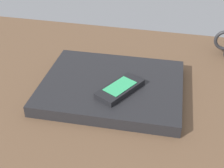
% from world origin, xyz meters
% --- Properties ---
extents(desk_surface, '(1.20, 0.80, 0.03)m').
position_xyz_m(desk_surface, '(0.00, 0.00, 0.01)').
color(desk_surface, brown).
rests_on(desk_surface, ground).
extents(laptop_closed, '(0.32, 0.26, 0.03)m').
position_xyz_m(laptop_closed, '(0.09, -0.05, 0.04)').
color(laptop_closed, black).
rests_on(laptop_closed, desk_surface).
extents(cell_phone_on_laptop, '(0.10, 0.12, 0.01)m').
position_xyz_m(cell_phone_on_laptop, '(0.07, -0.02, 0.06)').
color(cell_phone_on_laptop, black).
rests_on(cell_phone_on_laptop, laptop_closed).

